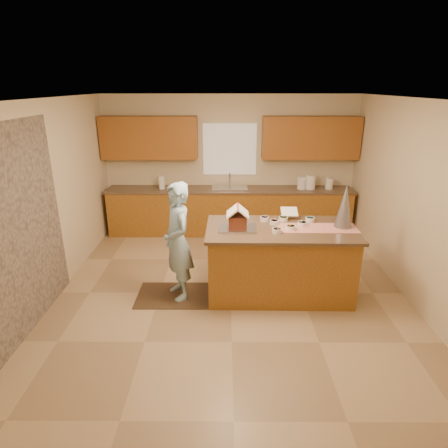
{
  "coord_description": "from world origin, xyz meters",
  "views": [
    {
      "loc": [
        -0.07,
        -4.91,
        2.87
      ],
      "look_at": [
        -0.1,
        0.2,
        1.0
      ],
      "focal_mm": 30.74,
      "sensor_mm": 36.0,
      "label": 1
    }
  ],
  "objects_px": {
    "island_base": "(279,262)",
    "boy": "(178,242)",
    "gingerbread_house": "(238,219)",
    "tinsel_tree": "(345,206)"
  },
  "relations": [
    {
      "from": "island_base",
      "to": "boy",
      "type": "relative_size",
      "value": 1.19
    },
    {
      "from": "island_base",
      "to": "tinsel_tree",
      "type": "xyz_separation_m",
      "value": [
        0.85,
        0.04,
        0.83
      ]
    },
    {
      "from": "island_base",
      "to": "boy",
      "type": "height_order",
      "value": "boy"
    },
    {
      "from": "tinsel_tree",
      "to": "boy",
      "type": "relative_size",
      "value": 0.36
    },
    {
      "from": "island_base",
      "to": "tinsel_tree",
      "type": "height_order",
      "value": "tinsel_tree"
    },
    {
      "from": "island_base",
      "to": "gingerbread_house",
      "type": "distance_m",
      "value": 0.9
    },
    {
      "from": "boy",
      "to": "gingerbread_house",
      "type": "distance_m",
      "value": 0.88
    },
    {
      "from": "boy",
      "to": "gingerbread_house",
      "type": "height_order",
      "value": "boy"
    },
    {
      "from": "boy",
      "to": "gingerbread_house",
      "type": "relative_size",
      "value": 5.35
    },
    {
      "from": "island_base",
      "to": "boy",
      "type": "xyz_separation_m",
      "value": [
        -1.42,
        -0.1,
        0.36
      ]
    }
  ]
}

